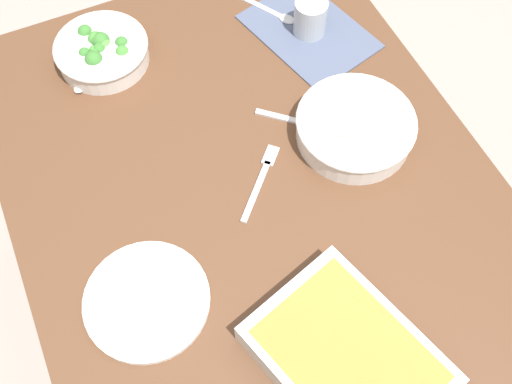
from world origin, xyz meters
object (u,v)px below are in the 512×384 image
Objects in this scene: side_plate at (147,300)px; spoon_by_stew at (309,124)px; baking_dish at (346,358)px; spoon_spare at (271,12)px; broccoli_bowl at (102,51)px; drink_cup at (310,19)px; fork_on_table at (262,177)px; spoon_by_broccoli at (93,73)px; stew_bowl at (355,127)px.

spoon_by_stew is at bearing -62.86° from side_plate.
side_plate is 1.53× the size of spoon_by_stew.
baking_dish is 0.80m from spoon_spare.
broccoli_bowl reaches higher than spoon_by_stew.
fork_on_table is at bearing 139.84° from drink_cup.
spoon_by_stew is at bearing -62.22° from fork_on_table.
spoon_by_stew reaches higher than fork_on_table.
drink_cup is 0.57× the size of spoon_by_broccoli.
spoon_by_stew is (0.22, -0.42, -0.00)m from side_plate.
drink_cup is at bearing -149.07° from spoon_spare.
stew_bowl is at bearing -86.35° from fork_on_table.
stew_bowl reaches higher than spoon_by_stew.
drink_cup is 0.53× the size of spoon_spare.
spoon_by_broccoli is at bearing -6.99° from side_plate.
stew_bowl is at bearing -179.09° from spoon_spare.
stew_bowl reaches higher than spoon_spare.
side_plate is (-0.44, 0.54, -0.03)m from drink_cup.
spoon_spare is at bearing -27.56° from fork_on_table.
side_plate is at bearing 137.49° from spoon_spare.
side_plate is at bearing 117.14° from spoon_by_stew.
stew_bowl is 0.37m from spoon_spare.
stew_bowl is 0.29m from drink_cup.
spoon_spare is (0.77, -0.23, -0.03)m from baking_dish.
spoon_by_stew is 0.16m from fork_on_table.
spoon_by_broccoli is at bearing 90.60° from spoon_spare.
spoon_by_broccoli is at bearing 49.21° from stew_bowl.
baking_dish is at bearing -168.48° from broccoli_bowl.
stew_bowl is 0.10m from spoon_by_stew.
side_plate is at bearing 107.70° from stew_bowl.
broccoli_bowl is at bearing -10.10° from side_plate.
spoon_by_broccoli is at bearing 14.34° from baking_dish.
fork_on_table is at bearing 93.65° from stew_bowl.
broccoli_bowl reaches higher than side_plate.
baking_dish reaches higher than side_plate.
fork_on_table is (-0.41, -0.19, -0.03)m from broccoli_bowl.
broccoli_bowl is at bearing 86.72° from spoon_spare.
drink_cup is at bearing -103.87° from broccoli_bowl.
baking_dish is 2.34× the size of spoon_by_broccoli.
spoon_by_broccoli reaches higher than fork_on_table.
baking_dish is 1.60× the size of side_plate.
stew_bowl is 1.18× the size of broccoli_bowl.
stew_bowl is 1.08× the size of side_plate.
spoon_spare is at bearing -93.28° from broccoli_bowl.
side_plate reaches higher than spoon_by_stew.
drink_cup is at bearing -99.81° from spoon_by_broccoli.
spoon_spare is at bearing 0.91° from stew_bowl.
spoon_by_stew is at bearing 168.73° from spoon_spare.
side_plate reaches higher than spoon_spare.
broccoli_bowl is 0.39m from spoon_spare.
spoon_spare is 0.44m from fork_on_table.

